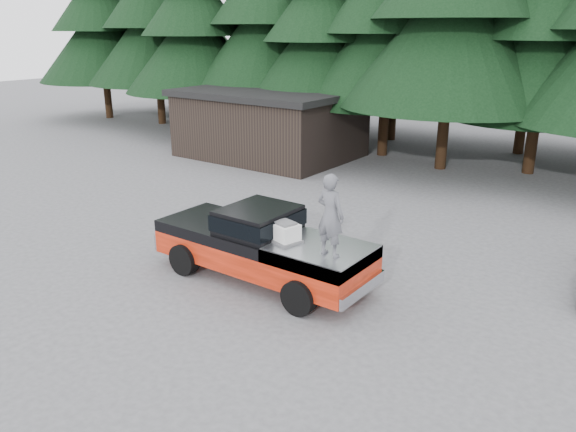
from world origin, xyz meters
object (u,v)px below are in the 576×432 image
Objects in this scene: pickup_truck at (262,255)px; utility_building at (270,123)px; air_compressor at (285,233)px; man_on_bed at (330,215)px.

utility_building is (-8.89, 11.71, 1.00)m from pickup_truck.
utility_building is at bearing 144.56° from air_compressor.
air_compressor reaches higher than pickup_truck.
utility_building is at bearing 127.20° from pickup_truck.
man_on_bed reaches higher than pickup_truck.
man_on_bed is (1.31, -0.09, 0.74)m from air_compressor.
air_compressor is 15.45m from utility_building.
man_on_bed is 16.39m from utility_building.
air_compressor is at bearing -50.63° from utility_building.
air_compressor is 0.07× the size of utility_building.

